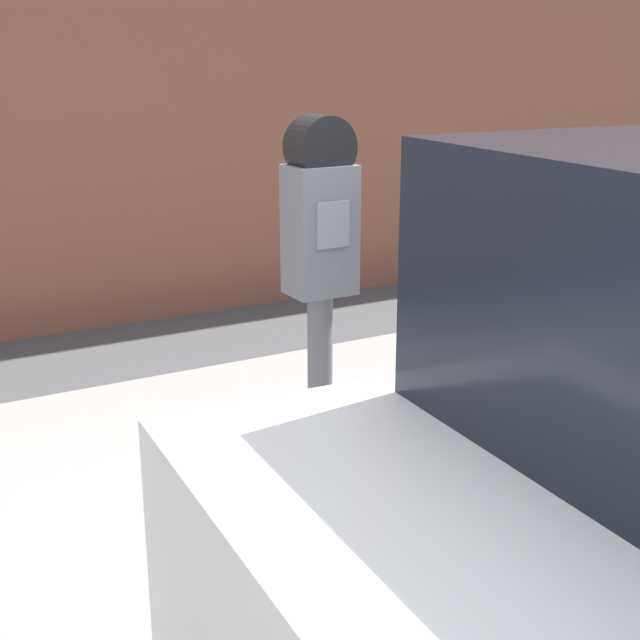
% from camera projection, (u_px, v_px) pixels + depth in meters
% --- Properties ---
extents(sidewalk, '(24.00, 2.80, 0.15)m').
position_uv_depth(sidewalk, '(264.00, 483.00, 4.11)').
color(sidewalk, '#9E9B96').
rests_on(sidewalk, ground_plane).
extents(parking_meter, '(0.19, 0.15, 1.67)m').
position_uv_depth(parking_meter, '(320.00, 297.00, 2.65)').
color(parking_meter, slate).
rests_on(parking_meter, sidewalk).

